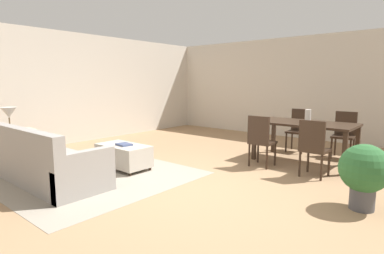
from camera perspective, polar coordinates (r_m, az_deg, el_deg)
ground_plane at (r=4.58m, az=0.34°, el=-11.00°), size 10.80×10.80×0.00m
wall_back at (r=8.77m, az=21.96°, el=6.60°), size 9.00×0.12×2.70m
wall_left at (r=8.21m, az=-22.22°, el=6.52°), size 0.12×11.00×2.70m
area_rug at (r=5.45m, az=-18.05°, el=-8.20°), size 3.00×2.80×0.01m
couch at (r=5.19m, az=-24.96°, el=-6.11°), size 2.07×0.87×0.86m
ottoman_table at (r=5.61m, az=-12.37°, el=-5.01°), size 0.98×0.52×0.42m
side_table at (r=6.38m, az=-30.06°, el=-2.58°), size 0.40×0.40×0.55m
table_lamp at (r=6.31m, az=-30.40°, el=2.10°), size 0.26×0.26×0.53m
dining_table at (r=6.22m, az=19.88°, el=0.04°), size 1.76×0.97×0.76m
dining_chair_near_left at (r=5.66m, az=12.40°, el=-2.01°), size 0.41×0.41×0.92m
dining_chair_near_right at (r=5.27m, az=21.27°, el=-3.13°), size 0.41×0.41×0.92m
dining_chair_far_left at (r=7.22m, az=18.87°, el=-0.09°), size 0.41×0.41×0.92m
dining_chair_far_right at (r=6.93m, az=26.02°, el=-0.80°), size 0.43×0.43×0.92m
vase_centerpiece at (r=6.21m, az=20.37°, el=1.92°), size 0.11×0.11×0.24m
book_on_ottoman at (r=5.53m, az=-12.27°, el=-3.12°), size 0.28×0.23×0.03m
potted_plant at (r=4.22m, az=28.89°, el=-7.09°), size 0.57×0.57×0.79m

